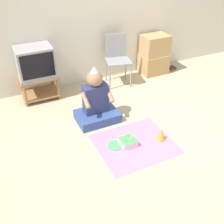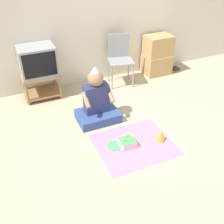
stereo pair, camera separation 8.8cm
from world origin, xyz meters
The scene contains 13 objects.
ground_plane centered at (0.00, 0.00, 0.00)m, with size 16.00×16.00×0.00m, color tan.
wall_back centered at (0.00, 1.94, 1.27)m, with size 6.40×0.06×2.55m.
tv_stand centered at (-1.32, 1.67, 0.24)m, with size 0.61×0.47×0.41m.
tv centered at (-1.32, 1.67, 0.66)m, with size 0.57×0.46×0.49m.
folding_chair centered at (0.13, 1.61, 0.53)m, with size 0.50×0.47×0.90m.
cardboard_box_stack centered at (0.98, 1.67, 0.37)m, with size 0.52×0.40×0.77m.
book_pile centered at (1.41, 1.62, 0.03)m, with size 0.20×0.15×0.06m.
person_seated centered at (-0.70, 0.64, 0.28)m, with size 0.62×0.44×0.87m.
party_cloth centered at (-0.46, -0.11, 0.00)m, with size 1.02×0.87×0.01m.
birthday_cake centered at (-0.55, -0.09, 0.05)m, with size 0.21×0.21×0.14m.
party_hat_blue centered at (-0.08, -0.18, 0.09)m, with size 0.12×0.12×0.17m.
paper_plate centered at (-0.71, -0.03, 0.01)m, with size 0.21×0.21×0.01m.
plastic_spoon_near centered at (-0.64, -0.12, 0.01)m, with size 0.05×0.14×0.01m.
Camera 2 is at (-1.81, -2.44, 2.35)m, focal length 42.00 mm.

